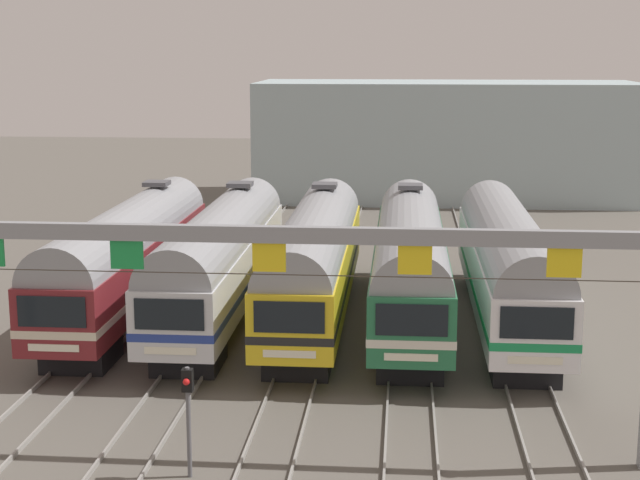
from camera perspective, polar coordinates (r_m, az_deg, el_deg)
name	(u,v)px	position (r m, az deg, el deg)	size (l,w,h in m)	color
ground_plane	(315,321)	(40.60, -0.31, -4.73)	(160.00, 160.00, 0.00)	#5B564F
track_bed	(341,239)	(57.07, 1.23, 0.03)	(17.05, 70.00, 0.15)	gray
commuter_train_maroon	(128,254)	(41.36, -11.10, -0.81)	(2.88, 18.06, 5.05)	maroon
commuter_train_silver	(221,256)	(40.47, -5.80, -0.92)	(2.88, 18.06, 5.05)	silver
commuter_train_yellow	(315,257)	(39.94, -0.31, -1.02)	(2.88, 18.06, 5.05)	gold
commuter_train_green	(410,259)	(39.79, 5.27, -1.12)	(2.88, 18.06, 5.05)	#236B42
commuter_train_white	(507,261)	(40.01, 10.84, -1.21)	(2.88, 18.06, 4.77)	white
catenary_gantry	(269,272)	(26.30, -2.97, -1.86)	(20.78, 0.44, 6.97)	gray
yard_signal_mast	(188,401)	(26.00, -7.70, -9.27)	(0.28, 0.35, 3.03)	#59595E
maintenance_building	(446,140)	(73.35, 7.32, 5.77)	(27.61, 10.00, 8.58)	#9EB2B7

